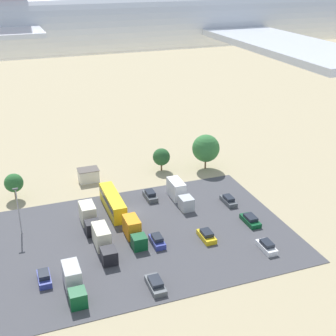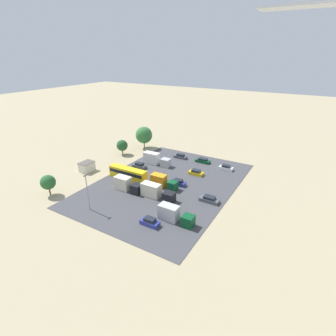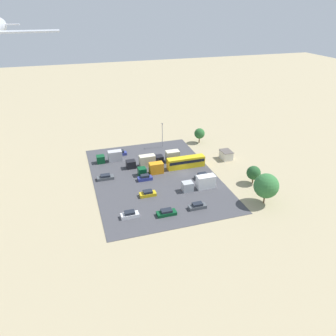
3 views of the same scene
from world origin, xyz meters
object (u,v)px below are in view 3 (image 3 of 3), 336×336
Objects in this scene: parked_truck_1 at (152,169)px; parked_car_3 at (197,206)px; parked_car_2 at (202,176)px; parked_car_1 at (120,153)px; shed_building at (226,155)px; parked_car_5 at (105,177)px; parked_car_7 at (166,213)px; parked_truck_2 at (111,157)px; parked_car_4 at (145,178)px; parked_truck_0 at (169,157)px; bus at (186,162)px; parked_truck_4 at (143,162)px; parked_truck_3 at (201,183)px; parked_car_0 at (130,215)px; parked_car_6 at (148,194)px.

parked_car_3 is at bearing -164.57° from parked_truck_1.
parked_car_2 is at bearing 152.55° from parked_car_3.
shed_building is at bearing 67.74° from parked_car_1.
parked_car_7 is (-21.60, -11.17, 0.00)m from parked_car_5.
parked_truck_1 is (-2.62, 24.86, 0.17)m from shed_building.
parked_car_7 is 33.55m from parked_truck_2.
parked_car_4 is 0.54× the size of parked_truck_0.
bus is at bearing 90.39° from parked_car_5.
parked_truck_4 is (-9.97, -5.02, 0.84)m from parked_car_1.
parked_car_7 is 15.16m from parked_truck_3.
parked_truck_0 reaches higher than parked_car_3.
parked_car_5 is 11.54m from parked_truck_2.
parked_car_2 is 0.59× the size of parked_truck_1.
parked_car_5 is 21.09m from parked_truck_0.
parked_truck_3 reaches higher than parked_truck_2.
parked_truck_2 is (32.61, 7.83, 0.92)m from parked_car_7.
parked_truck_4 is (17.53, 11.56, -0.10)m from parked_truck_3.
parked_car_0 is 30.88m from parked_truck_2.
parked_car_3 is 21.32m from parked_truck_1.
shed_building is 28.41m from parked_car_4.
parked_car_1 is 16.81m from parked_truck_1.
shed_building is 0.55× the size of parked_truck_2.
parked_car_1 is 0.99× the size of parked_car_4.
parked_car_3 is 28.59m from parked_car_5.
parked_truck_4 is at bearing -164.58° from parked_car_3.
parked_truck_1 is at bearing 86.82° from parked_car_5.
parked_car_4 reaches higher than parked_car_2.
parked_car_5 is 15.17m from parked_car_6.
parked_car_1 is at bearing 6.73° from parked_car_7.
parked_truck_3 is at bearing 31.07° from parked_car_1.
parked_truck_2 is 10.61m from parked_truck_4.
parked_car_5 is (7.79, 26.09, -0.09)m from parked_car_2.
parked_truck_1 is at bearing -6.14° from parked_car_7.
parked_car_1 reaches higher than parked_car_3.
parked_car_3 is 1.07× the size of parked_car_4.
parked_truck_0 is (3.49, 17.91, 0.26)m from shed_building.
parked_truck_2 reaches higher than parked_car_7.
parked_car_1 is at bearing 31.07° from parked_truck_3.
shed_building is 25.00m from parked_truck_1.
parked_truck_1 is at bearing -139.41° from parked_truck_2.
parked_car_7 is (-9.47, -2.06, -0.03)m from parked_car_6.
parked_car_6 is 0.48× the size of parked_truck_4.
parked_car_0 is 21.87m from parked_truck_1.
bus is 2.47× the size of parked_car_7.
parked_car_2 is 0.49× the size of parked_truck_4.
parked_car_2 is at bearing 40.46° from parked_car_1.
parked_car_1 is at bearing 55.22° from parked_truck_0.
parked_truck_2 reaches higher than shed_building.
parked_car_1 is 11.20m from parked_truck_4.
parked_car_3 is 7.91m from parked_car_7.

